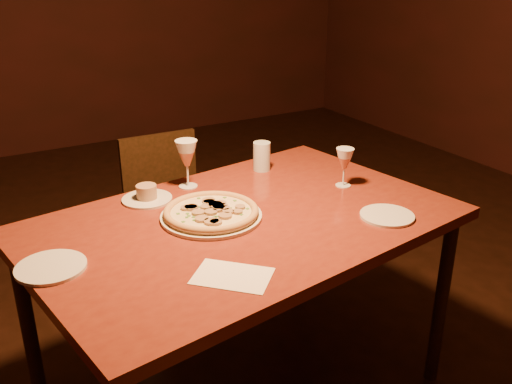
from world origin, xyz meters
TOP-DOWN VIEW (x-y plane):
  - floor at (0.00, 0.00)m, footprint 7.00×7.00m
  - dining_table at (-0.16, -0.23)m, footprint 1.64×1.18m
  - chair_far at (-0.09, 0.70)m, footprint 0.41×0.41m
  - pizza_plate at (-0.26, -0.17)m, footprint 0.37×0.37m
  - ramekin_saucer at (-0.41, 0.11)m, footprint 0.19×0.19m
  - wine_glass_far at (-0.21, 0.15)m, footprint 0.09×0.09m
  - wine_glass_right at (0.35, -0.16)m, footprint 0.07×0.07m
  - water_tumbler at (0.15, 0.17)m, footprint 0.08×0.08m
  - side_plate_left at (-0.84, -0.25)m, footprint 0.21×0.21m
  - side_plate_near at (0.29, -0.48)m, footprint 0.20×0.20m
  - menu_card at (-0.39, -0.56)m, footprint 0.27×0.27m

SIDE VIEW (x-z plane):
  - floor at x=0.00m, z-range 0.00..0.00m
  - chair_far at x=-0.09m, z-range 0.05..0.89m
  - dining_table at x=-0.16m, z-range 0.33..1.14m
  - menu_card at x=-0.39m, z-range 0.81..0.81m
  - side_plate_near at x=0.29m, z-range 0.81..0.82m
  - side_plate_left at x=-0.84m, z-range 0.81..0.82m
  - ramekin_saucer at x=-0.41m, z-range 0.80..0.86m
  - pizza_plate at x=-0.26m, z-range 0.81..0.85m
  - water_tumbler at x=0.15m, z-range 0.81..0.94m
  - wine_glass_right at x=0.35m, z-range 0.81..0.97m
  - wine_glass_far at x=-0.21m, z-range 0.81..1.01m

